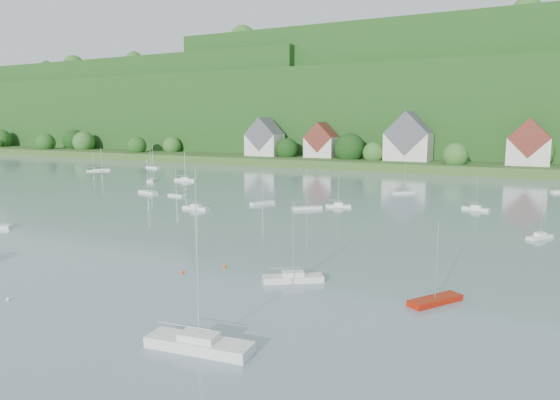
# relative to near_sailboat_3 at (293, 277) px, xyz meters

# --- Properties ---
(far_shore_strip) EXTENTS (600.00, 60.00, 3.00)m
(far_shore_strip) POSITION_rel_near_sailboat_3_xyz_m (-27.31, 153.10, 1.04)
(far_shore_strip) COLOR #2C5720
(far_shore_strip) RESTS_ON ground
(forested_ridge) EXTENTS (620.00, 181.22, 69.89)m
(forested_ridge) POSITION_rel_near_sailboat_3_xyz_m (-26.92, 221.67, 22.43)
(forested_ridge) COLOR #174315
(forested_ridge) RESTS_ON ground
(village_building_0) EXTENTS (14.00, 10.40, 16.00)m
(village_building_0) POSITION_rel_near_sailboat_3_xyz_m (-82.31, 140.10, 9.05)
(village_building_0) COLOR silver
(village_building_0) RESTS_ON far_shore_strip
(village_building_1) EXTENTS (12.00, 9.36, 14.00)m
(village_building_1) POSITION_rel_near_sailboat_3_xyz_m (-57.31, 142.10, 8.29)
(village_building_1) COLOR silver
(village_building_1) RESTS_ON far_shore_strip
(village_building_2) EXTENTS (16.00, 11.44, 18.00)m
(village_building_2) POSITION_rel_near_sailboat_3_xyz_m (-22.31, 141.10, 9.81)
(village_building_2) COLOR silver
(village_building_2) RESTS_ON far_shore_strip
(village_building_3) EXTENTS (13.00, 10.40, 15.50)m
(village_building_3) POSITION_rel_near_sailboat_3_xyz_m (17.69, 139.10, 8.97)
(village_building_3) COLOR silver
(village_building_3) RESTS_ON far_shore_strip
(near_sailboat_3) EXTENTS (6.45, 5.23, 8.85)m
(near_sailboat_3) POSITION_rel_near_sailboat_3_xyz_m (0.00, 0.00, 0.00)
(near_sailboat_3) COLOR white
(near_sailboat_3) RESTS_ON ground
(near_sailboat_4) EXTENTS (8.62, 3.37, 11.33)m
(near_sailboat_4) POSITION_rel_near_sailboat_3_xyz_m (1.12, -18.44, 0.08)
(near_sailboat_4) COLOR white
(near_sailboat_4) RESTS_ON ground
(near_sailboat_7) EXTENTS (4.52, 5.86, 7.94)m
(near_sailboat_7) POSITION_rel_near_sailboat_3_xyz_m (15.04, 0.26, -0.11)
(near_sailboat_7) COLOR #9C1706
(near_sailboat_7) RESTS_ON ground
(mooring_buoy_1) EXTENTS (0.40, 0.40, 0.40)m
(mooring_buoy_1) POSITION_rel_near_sailboat_3_xyz_m (-21.96, -18.21, -0.46)
(mooring_buoy_1) COLOR silver
(mooring_buoy_1) RESTS_ON ground
(mooring_buoy_2) EXTENTS (0.45, 0.45, 0.45)m
(mooring_buoy_2) POSITION_rel_near_sailboat_3_xyz_m (-9.60, 1.01, -0.46)
(mooring_buoy_2) COLOR #FF5710
(mooring_buoy_2) RESTS_ON ground
(mooring_buoy_3) EXTENTS (0.45, 0.45, 0.45)m
(mooring_buoy_3) POSITION_rel_near_sailboat_3_xyz_m (-12.63, -3.15, -0.46)
(mooring_buoy_3) COLOR #FF5710
(mooring_buoy_3) RESTS_ON ground
(mooring_buoy_4) EXTENTS (0.48, 0.48, 0.48)m
(mooring_buoy_4) POSITION_rel_near_sailboat_3_xyz_m (-1.94, -16.77, -0.46)
(mooring_buoy_4) COLOR silver
(mooring_buoy_4) RESTS_ON ground
(far_sailboat_cluster) EXTENTS (194.75, 68.67, 8.75)m
(far_sailboat_cluster) POSITION_rel_near_sailboat_3_xyz_m (-21.95, 67.18, -0.09)
(far_sailboat_cluster) COLOR white
(far_sailboat_cluster) RESTS_ON ground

